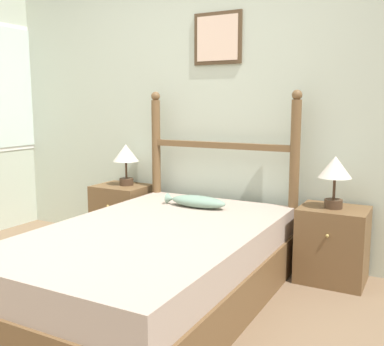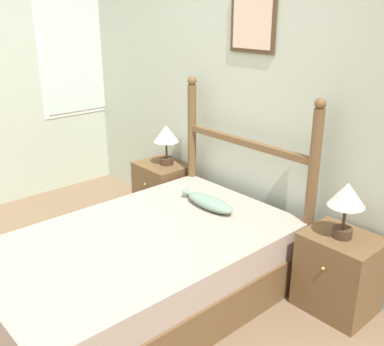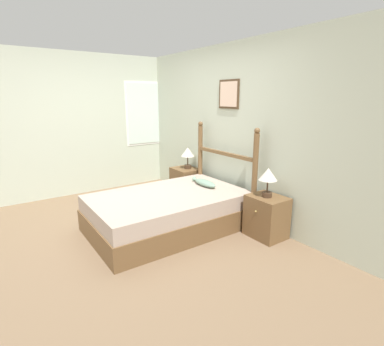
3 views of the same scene
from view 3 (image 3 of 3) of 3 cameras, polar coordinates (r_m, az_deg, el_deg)
name	(u,v)px [view 3 (image 3 of 3)]	position (r m, az deg, el deg)	size (l,w,h in m)	color
ground_plane	(125,233)	(4.22, -12.58, -11.04)	(16.00, 16.00, 0.00)	#7A6047
wall_back	(225,130)	(4.76, 6.28, 8.17)	(6.40, 0.08, 2.55)	beige
wall_left	(76,125)	(5.88, -21.14, 8.49)	(0.08, 6.40, 2.55)	beige
bed	(168,211)	(4.17, -4.53, -7.30)	(1.32, 2.09, 0.50)	brown
headboard	(225,167)	(4.59, 6.21, 1.14)	(1.32, 0.08, 1.39)	brown
nightstand_left	(185,183)	(5.39, -1.27, -1.93)	(0.48, 0.41, 0.55)	brown
nightstand_right	(266,217)	(4.04, 13.99, -8.07)	(0.48, 0.41, 0.55)	brown
table_lamp_left	(188,154)	(5.25, -0.83, 3.72)	(0.23, 0.23, 0.38)	#422D1E
table_lamp_right	(268,176)	(3.86, 14.28, -0.64)	(0.23, 0.23, 0.38)	#422D1E
fish_pillow	(205,183)	(4.44, 2.40, -1.87)	(0.51, 0.16, 0.09)	gray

